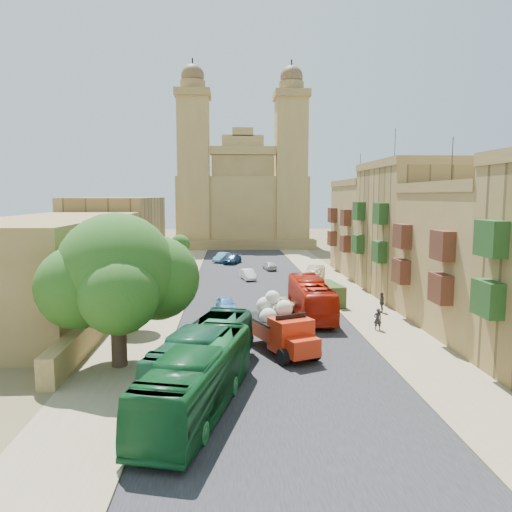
{
  "coord_description": "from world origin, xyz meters",
  "views": [
    {
      "loc": [
        -2.86,
        -25.62,
        10.25
      ],
      "look_at": [
        0.0,
        26.0,
        4.0
      ],
      "focal_mm": 35.0,
      "sensor_mm": 36.0,
      "label": 1
    }
  ],
  "objects": [
    {
      "name": "road_surface",
      "position": [
        0.0,
        30.0,
        0.01
      ],
      "size": [
        14.0,
        140.0,
        0.01
      ],
      "primitive_type": "cube",
      "color": "black",
      "rests_on": "ground"
    },
    {
      "name": "bus_green_south",
      "position": [
        -4.37,
        -2.7,
        1.6
      ],
      "size": [
        5.46,
        11.82,
        3.21
      ],
      "primitive_type": "imported",
      "rotation": [
        0.0,
        0.0,
        -0.25
      ],
      "color": "#115224",
      "rests_on": "ground"
    },
    {
      "name": "street_tree_c",
      "position": [
        -10.0,
        36.0,
        2.86
      ],
      "size": [
        2.79,
        2.79,
        4.28
      ],
      "color": "#3C291E",
      "rests_on": "ground"
    },
    {
      "name": "west_building_low",
      "position": [
        -18.0,
        18.0,
        4.2
      ],
      "size": [
        10.0,
        28.0,
        8.4
      ],
      "primitive_type": "cube",
      "color": "brown",
      "rests_on": "ground"
    },
    {
      "name": "kerb_east",
      "position": [
        7.0,
        30.0,
        0.06
      ],
      "size": [
        0.25,
        140.0,
        0.12
      ],
      "primitive_type": "cube",
      "color": "#817355",
      "rests_on": "ground"
    },
    {
      "name": "bus_green_north",
      "position": [
        -4.22,
        1.0,
        1.61
      ],
      "size": [
        5.82,
        11.83,
        3.21
      ],
      "primitive_type": "imported",
      "rotation": [
        0.0,
        0.0,
        -0.28
      ],
      "color": "#1B5A3A",
      "rests_on": "ground"
    },
    {
      "name": "street_tree_d",
      "position": [
        -10.0,
        48.0,
        3.07
      ],
      "size": [
        2.98,
        2.98,
        4.59
      ],
      "color": "#3C291E",
      "rests_on": "ground"
    },
    {
      "name": "sidewalk_west",
      "position": [
        -9.5,
        30.0,
        0.01
      ],
      "size": [
        5.0,
        140.0,
        0.01
      ],
      "primitive_type": "cube",
      "color": "#817355",
      "rests_on": "ground"
    },
    {
      "name": "church",
      "position": [
        -0.0,
        78.61,
        9.52
      ],
      "size": [
        28.0,
        22.5,
        36.3
      ],
      "color": "olive",
      "rests_on": "ground"
    },
    {
      "name": "car_dkblue",
      "position": [
        -2.28,
        49.57,
        0.67
      ],
      "size": [
        3.25,
        4.99,
        1.34
      ],
      "primitive_type": "imported",
      "rotation": [
        0.0,
        0.0,
        -0.32
      ],
      "color": "#0E2240",
      "rests_on": "ground"
    },
    {
      "name": "townhouse_d",
      "position": [
        15.95,
        39.0,
        6.16
      ],
      "size": [
        9.0,
        14.0,
        15.9
      ],
      "color": "olive",
      "rests_on": "ground"
    },
    {
      "name": "olive_pickup",
      "position": [
        6.5,
        20.62,
        0.96
      ],
      "size": [
        2.69,
        5.0,
        1.97
      ],
      "color": "#34491B",
      "rests_on": "ground"
    },
    {
      "name": "townhouse_c",
      "position": [
        15.95,
        25.0,
        6.91
      ],
      "size": [
        9.0,
        14.0,
        17.4
      ],
      "color": "olive",
      "rests_on": "ground"
    },
    {
      "name": "red_truck",
      "position": [
        0.47,
        6.27,
        1.73
      ],
      "size": [
        4.84,
        7.09,
        3.93
      ],
      "color": "red",
      "rests_on": "ground"
    },
    {
      "name": "sidewalk_east",
      "position": [
        9.5,
        30.0,
        0.01
      ],
      "size": [
        5.0,
        140.0,
        0.01
      ],
      "primitive_type": "cube",
      "color": "#817355",
      "rests_on": "ground"
    },
    {
      "name": "bus_cream_east",
      "position": [
        6.5,
        27.69,
        1.18
      ],
      "size": [
        3.84,
        8.7,
        2.36
      ],
      "primitive_type": "imported",
      "rotation": [
        0.0,
        0.0,
        2.92
      ],
      "color": "beige",
      "rests_on": "ground"
    },
    {
      "name": "car_blue_a",
      "position": [
        -3.12,
        17.99,
        0.66
      ],
      "size": [
        2.13,
        4.09,
        1.33
      ],
      "primitive_type": "imported",
      "rotation": [
        0.0,
        0.0,
        0.15
      ],
      "color": "#427FBC",
      "rests_on": "ground"
    },
    {
      "name": "pedestrian_a",
      "position": [
        8.52,
        11.13,
        0.85
      ],
      "size": [
        0.62,
        0.41,
        1.7
      ],
      "primitive_type": "imported",
      "rotation": [
        0.0,
        0.0,
        3.13
      ],
      "color": "black",
      "rests_on": "ground"
    },
    {
      "name": "street_tree_a",
      "position": [
        -10.0,
        12.0,
        3.33
      ],
      "size": [
        3.24,
        3.24,
        4.98
      ],
      "color": "#3C291E",
      "rests_on": "ground"
    },
    {
      "name": "west_building_mid",
      "position": [
        -18.0,
        44.0,
        5.0
      ],
      "size": [
        10.0,
        22.0,
        10.0
      ],
      "primitive_type": "cube",
      "color": "olive",
      "rests_on": "ground"
    },
    {
      "name": "bus_red_east",
      "position": [
        4.14,
        15.96,
        1.57
      ],
      "size": [
        2.71,
        11.28,
        3.14
      ],
      "primitive_type": "imported",
      "rotation": [
        0.0,
        0.0,
        3.14
      ],
      "color": "#AC1B0A",
      "rests_on": "ground"
    },
    {
      "name": "car_white_b",
      "position": [
        2.84,
        42.75,
        0.6
      ],
      "size": [
        1.96,
        3.71,
        1.2
      ],
      "primitive_type": "imported",
      "rotation": [
        0.0,
        0.0,
        3.3
      ],
      "color": "silver",
      "rests_on": "ground"
    },
    {
      "name": "ficus_tree",
      "position": [
        -9.42,
        4.01,
        5.49
      ],
      "size": [
        9.3,
        8.55,
        9.3
      ],
      "color": "#3C291E",
      "rests_on": "ground"
    },
    {
      "name": "ground",
      "position": [
        0.0,
        0.0,
        0.0
      ],
      "size": [
        260.0,
        260.0,
        0.0
      ],
      "primitive_type": "plane",
      "color": "brown"
    },
    {
      "name": "townhouse_b",
      "position": [
        15.95,
        11.0,
        5.66
      ],
      "size": [
        9.0,
        14.0,
        14.9
      ],
      "color": "olive",
      "rests_on": "ground"
    },
    {
      "name": "car_cream",
      "position": [
        1.77,
        18.56,
        0.6
      ],
      "size": [
        2.59,
        4.53,
        1.19
      ],
      "primitive_type": "imported",
      "rotation": [
        0.0,
        0.0,
        3.29
      ],
      "color": "beige",
      "rests_on": "ground"
    },
    {
      "name": "car_blue_b",
      "position": [
        -3.82,
        51.61,
        0.72
      ],
      "size": [
        3.13,
        4.64,
        1.45
      ],
      "primitive_type": "imported",
      "rotation": [
        0.0,
        0.0,
        -0.4
      ],
      "color": "#4E97BC",
      "rests_on": "ground"
    },
    {
      "name": "pedestrian_c",
      "position": [
        10.59,
        16.77,
        0.91
      ],
      "size": [
        0.84,
        1.16,
        1.82
      ],
      "primitive_type": "imported",
      "rotation": [
        0.0,
        0.0,
        4.3
      ],
      "color": "#343437",
      "rests_on": "ground"
    },
    {
      "name": "kerb_west",
      "position": [
        -7.0,
        30.0,
        0.06
      ],
      "size": [
        0.25,
        140.0,
        0.12
      ],
      "primitive_type": "cube",
      "color": "#817355",
      "rests_on": "ground"
    },
    {
      "name": "west_wall",
      "position": [
        -12.5,
        20.0,
        0.9
      ],
      "size": [
        1.0,
        40.0,
        1.8
      ],
      "primitive_type": "cube",
      "color": "olive",
      "rests_on": "ground"
    },
    {
      "name": "car_white_a",
      "position": [
        -0.5,
        34.88,
        0.64
      ],
      "size": [
        2.13,
        4.07,
        1.28
      ],
      "primitive_type": "imported",
      "rotation": [
        0.0,
        0.0,
        0.21
      ],
      "color": "white",
      "rests_on": "ground"
    },
    {
      "name": "street_tree_b",
      "position": [
        -10.0,
        24.0,
        3.08
      ],
      "size": [
        3.0,
        3.0,
        4.61
      ],
      "color": "#3C291E",
      "rests_on": "ground"
    }
  ]
}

